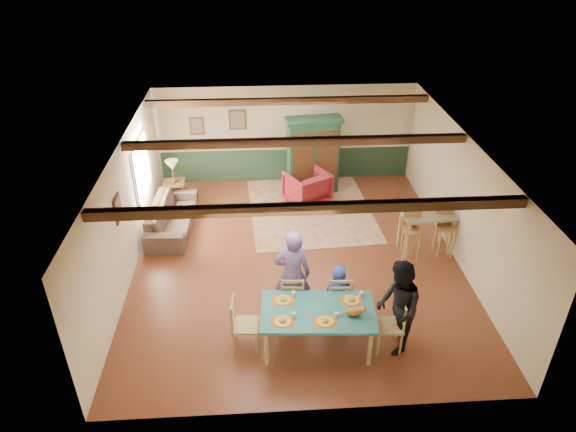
{
  "coord_description": "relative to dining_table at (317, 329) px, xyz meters",
  "views": [
    {
      "loc": [
        -0.78,
        -9.23,
        6.6
      ],
      "look_at": [
        -0.2,
        -0.07,
        1.15
      ],
      "focal_mm": 32.0,
      "sensor_mm": 36.0,
      "label": 1
    }
  ],
  "objects": [
    {
      "name": "floor",
      "position": [
        -0.15,
        2.66,
        -0.4
      ],
      "size": [
        8.0,
        8.0,
        0.0
      ],
      "primitive_type": "plane",
      "color": "#592819",
      "rests_on": "ground"
    },
    {
      "name": "wall_back",
      "position": [
        -0.15,
        6.66,
        0.95
      ],
      "size": [
        7.0,
        0.02,
        2.7
      ],
      "primitive_type": "cube",
      "color": "beige",
      "rests_on": "floor"
    },
    {
      "name": "wall_left",
      "position": [
        -3.65,
        2.66,
        0.95
      ],
      "size": [
        0.02,
        8.0,
        2.7
      ],
      "primitive_type": "cube",
      "color": "beige",
      "rests_on": "floor"
    },
    {
      "name": "wall_right",
      "position": [
        3.35,
        2.66,
        0.95
      ],
      "size": [
        0.02,
        8.0,
        2.7
      ],
      "primitive_type": "cube",
      "color": "beige",
      "rests_on": "floor"
    },
    {
      "name": "ceiling",
      "position": [
        -0.15,
        2.66,
        2.3
      ],
      "size": [
        7.0,
        8.0,
        0.02
      ],
      "primitive_type": "cube",
      "color": "white",
      "rests_on": "wall_back"
    },
    {
      "name": "wainscot_back",
      "position": [
        -0.15,
        6.64,
        0.05
      ],
      "size": [
        6.95,
        0.03,
        0.9
      ],
      "primitive_type": "cube",
      "color": "#1E3725",
      "rests_on": "floor"
    },
    {
      "name": "ceiling_beam_front",
      "position": [
        -0.15,
        0.36,
        2.21
      ],
      "size": [
        6.95,
        0.16,
        0.16
      ],
      "primitive_type": "cube",
      "color": "#331D0E",
      "rests_on": "ceiling"
    },
    {
      "name": "ceiling_beam_mid",
      "position": [
        -0.15,
        3.06,
        2.21
      ],
      "size": [
        6.95,
        0.16,
        0.16
      ],
      "primitive_type": "cube",
      "color": "#331D0E",
      "rests_on": "ceiling"
    },
    {
      "name": "ceiling_beam_back",
      "position": [
        -0.15,
        5.66,
        2.21
      ],
      "size": [
        6.95,
        0.16,
        0.16
      ],
      "primitive_type": "cube",
      "color": "#331D0E",
      "rests_on": "ceiling"
    },
    {
      "name": "window_left",
      "position": [
        -3.62,
        4.36,
        1.15
      ],
      "size": [
        0.06,
        1.6,
        1.3
      ],
      "primitive_type": null,
      "color": "white",
      "rests_on": "wall_left"
    },
    {
      "name": "picture_left_wall",
      "position": [
        -3.62,
        2.06,
        1.35
      ],
      "size": [
        0.04,
        0.42,
        0.52
      ],
      "primitive_type": null,
      "color": "gray",
      "rests_on": "wall_left"
    },
    {
      "name": "picture_back_a",
      "position": [
        -1.45,
        6.63,
        1.4
      ],
      "size": [
        0.45,
        0.04,
        0.55
      ],
      "primitive_type": null,
      "color": "gray",
      "rests_on": "wall_back"
    },
    {
      "name": "picture_back_b",
      "position": [
        -2.55,
        6.63,
        1.25
      ],
      "size": [
        0.38,
        0.04,
        0.48
      ],
      "primitive_type": null,
      "color": "gray",
      "rests_on": "wall_back"
    },
    {
      "name": "dining_table",
      "position": [
        0.0,
        0.0,
        0.0
      ],
      "size": [
        2.0,
        1.2,
        0.81
      ],
      "primitive_type": null,
      "rotation": [
        0.0,
        0.0,
        -0.07
      ],
      "color": "#226C68",
      "rests_on": "floor"
    },
    {
      "name": "dining_chair_far_left",
      "position": [
        -0.38,
        0.8,
        0.11
      ],
      "size": [
        0.48,
        0.5,
        1.02
      ],
      "primitive_type": null,
      "rotation": [
        0.0,
        0.0,
        3.07
      ],
      "color": "tan",
      "rests_on": "floor"
    },
    {
      "name": "dining_chair_far_right",
      "position": [
        0.48,
        0.74,
        0.11
      ],
      "size": [
        0.48,
        0.5,
        1.02
      ],
      "primitive_type": null,
      "rotation": [
        0.0,
        0.0,
        3.07
      ],
      "color": "tan",
      "rests_on": "floor"
    },
    {
      "name": "dining_chair_end_left",
      "position": [
        -1.23,
        0.08,
        0.11
      ],
      "size": [
        0.5,
        0.48,
        1.02
      ],
      "primitive_type": null,
      "rotation": [
        0.0,
        0.0,
        1.5
      ],
      "color": "tan",
      "rests_on": "floor"
    },
    {
      "name": "dining_chair_end_right",
      "position": [
        1.23,
        -0.08,
        0.11
      ],
      "size": [
        0.5,
        0.48,
        1.02
      ],
      "primitive_type": null,
      "rotation": [
        0.0,
        0.0,
        -1.64
      ],
      "color": "tan",
      "rests_on": "floor"
    },
    {
      "name": "person_man",
      "position": [
        -0.37,
        0.89,
        0.52
      ],
      "size": [
        0.7,
        0.49,
        1.85
      ],
      "primitive_type": "imported",
      "rotation": [
        0.0,
        0.0,
        3.07
      ],
      "color": "slate",
      "rests_on": "floor"
    },
    {
      "name": "person_woman",
      "position": [
        1.34,
        -0.09,
        0.48
      ],
      "size": [
        0.73,
        0.9,
        1.77
      ],
      "primitive_type": "imported",
      "rotation": [
        0.0,
        0.0,
        -1.64
      ],
      "color": "black",
      "rests_on": "floor"
    },
    {
      "name": "person_child",
      "position": [
        0.49,
        0.83,
        0.14
      ],
      "size": [
        0.55,
        0.38,
        1.08
      ],
      "primitive_type": "imported",
      "rotation": [
        0.0,
        0.0,
        3.07
      ],
      "color": "#283CA0",
      "rests_on": "floor"
    },
    {
      "name": "cat",
      "position": [
        0.58,
        -0.15,
        0.5
      ],
      "size": [
        0.4,
        0.18,
        0.19
      ],
      "primitive_type": null,
      "rotation": [
        0.0,
        0.0,
        -0.07
      ],
      "color": "orange",
      "rests_on": "dining_table"
    },
    {
      "name": "place_setting_near_left",
      "position": [
        -0.61,
        -0.23,
        0.46
      ],
      "size": [
        0.45,
        0.35,
        0.11
      ],
      "primitive_type": null,
      "rotation": [
        0.0,
        0.0,
        -0.07
      ],
      "color": "yellow",
      "rests_on": "dining_table"
    },
    {
      "name": "place_setting_near_center",
      "position": [
        0.09,
        -0.28,
        0.46
      ],
      "size": [
        0.45,
        0.35,
        0.11
      ],
      "primitive_type": null,
      "rotation": [
        0.0,
        0.0,
        -0.07
      ],
      "color": "yellow",
      "rests_on": "dining_table"
    },
    {
      "name": "place_setting_far_left",
      "position": [
        -0.57,
        0.31,
        0.46
      ],
      "size": [
        0.45,
        0.35,
        0.11
      ],
      "primitive_type": null,
      "rotation": [
        0.0,
        0.0,
        -0.07
      ],
      "color": "yellow",
      "rests_on": "dining_table"
    },
    {
      "name": "place_setting_far_right",
      "position": [
        0.61,
        0.23,
        0.46
      ],
      "size": [
        0.45,
        0.35,
        0.11
      ],
      "primitive_type": null,
      "rotation": [
        0.0,
        0.0,
        -0.07
      ],
      "color": "yellow",
      "rests_on": "dining_table"
    },
    {
      "name": "area_rug",
      "position": [
        0.37,
        4.82,
        -0.4
      ],
      "size": [
        3.26,
        3.8,
        0.01
      ],
      "primitive_type": "cube",
      "rotation": [
        0.0,
        0.0,
        0.06
      ],
      "color": "beige",
      "rests_on": "floor"
    },
    {
      "name": "armoire",
      "position": [
        0.53,
        5.9,
        0.63
      ],
      "size": [
        1.52,
        0.75,
        2.06
      ],
      "primitive_type": "cube",
      "rotation": [
        0.0,
        0.0,
        0.12
      ],
      "color": "#153421",
      "rests_on": "floor"
    },
    {
      "name": "armchair",
      "position": [
        0.32,
        5.15,
        0.06
      ],
      "size": [
        1.33,
        1.35,
        0.92
      ],
      "primitive_type": "imported",
      "rotation": [
        0.0,
        0.0,
        -2.65
      ],
      "color": "#56111B",
      "rests_on": "floor"
    },
    {
      "name": "sofa",
      "position": [
        -3.03,
        4.11,
        -0.06
      ],
      "size": [
        1.04,
        2.39,
        0.69
      ],
      "primitive_type": "imported",
      "rotation": [
        0.0,
        0.0,
        1.52
      ],
      "color": "#433329",
      "rests_on": "floor"
    },
    {
      "name": "end_table",
      "position": [
        -3.1,
        5.33,
        -0.08
      ],
      "size": [
        0.55,
        0.55,
        0.65
      ],
      "primitive_type": null,
      "rotation": [
        0.0,
        0.0,
        0.05
      ],
      "color": "#331D0E",
      "rests_on": "floor"
    },
    {
      "name": "table_lamp",
      "position": [
        -3.1,
        5.33,
        0.54
      ],
      "size": [
        0.34,
        0.34,
        0.59
      ],
      "primitive_type": null,
      "rotation": [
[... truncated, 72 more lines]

